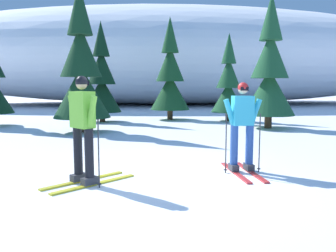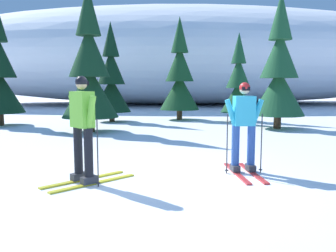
{
  "view_description": "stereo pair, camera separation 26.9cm",
  "coord_description": "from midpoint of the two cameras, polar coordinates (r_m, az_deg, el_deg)",
  "views": [
    {
      "loc": [
        -0.54,
        -6.41,
        1.7
      ],
      "look_at": [
        0.07,
        0.01,
        0.95
      ],
      "focal_mm": 38.52,
      "sensor_mm": 36.0,
      "label": 1
    },
    {
      "loc": [
        -0.27,
        -6.43,
        1.7
      ],
      "look_at": [
        0.07,
        0.01,
        0.95
      ],
      "focal_mm": 38.52,
      "sensor_mm": 36.0,
      "label": 2
    }
  ],
  "objects": [
    {
      "name": "pine_tree_far_right",
      "position": [
        14.43,
        15.27,
        8.17
      ],
      "size": [
        1.98,
        1.98,
        5.13
      ],
      "color": "#47301E",
      "rests_on": "ground"
    },
    {
      "name": "pine_tree_left",
      "position": [
        13.13,
        -14.17,
        8.49
      ],
      "size": [
        2.01,
        2.01,
        5.19
      ],
      "color": "#47301E",
      "rests_on": "ground"
    },
    {
      "name": "skier_lime_jacket",
      "position": [
        6.24,
        -14.48,
        -0.25
      ],
      "size": [
        1.54,
        1.41,
        1.84
      ],
      "color": "gold",
      "rests_on": "ground"
    },
    {
      "name": "snow_ridge_background",
      "position": [
        31.65,
        1.87,
        10.82
      ],
      "size": [
        49.58,
        18.13,
        8.04
      ],
      "primitive_type": "ellipsoid",
      "color": "white",
      "rests_on": "ground"
    },
    {
      "name": "skier_cyan_jacket",
      "position": [
        7.05,
        10.62,
        0.03
      ],
      "size": [
        0.77,
        1.62,
        1.74
      ],
      "color": "red",
      "rests_on": "ground"
    },
    {
      "name": "pine_tree_center_right",
      "position": [
        17.34,
        -0.12,
        7.75
      ],
      "size": [
        1.88,
        1.88,
        4.88
      ],
      "color": "#47301E",
      "rests_on": "ground"
    },
    {
      "name": "pine_tree_right",
      "position": [
        16.98,
        9.09,
        6.52
      ],
      "size": [
        1.56,
        1.56,
        4.05
      ],
      "color": "#47301E",
      "rests_on": "ground"
    },
    {
      "name": "pine_tree_center_left",
      "position": [
        16.58,
        -10.91,
        7.13
      ],
      "size": [
        1.74,
        1.74,
        4.49
      ],
      "color": "#47301E",
      "rests_on": "ground"
    },
    {
      "name": "ground_plane",
      "position": [
        6.65,
        -1.78,
        -8.18
      ],
      "size": [
        120.0,
        120.0,
        0.0
      ],
      "primitive_type": "plane",
      "color": "white"
    }
  ]
}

